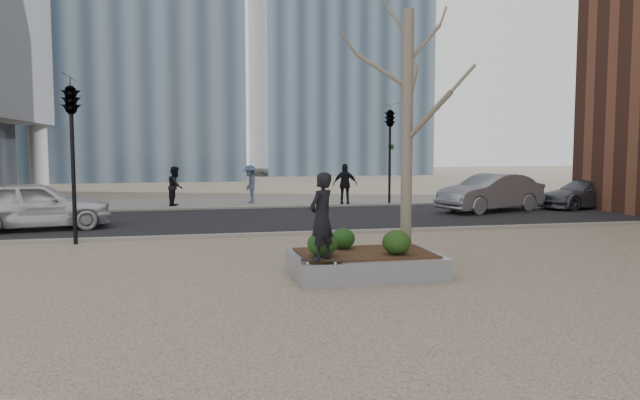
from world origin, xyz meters
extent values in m
plane|color=tan|center=(0.00, 0.00, 0.00)|extent=(120.00, 120.00, 0.00)
cube|color=black|center=(0.00, 10.00, 0.01)|extent=(60.00, 8.00, 0.02)
cube|color=gray|center=(0.00, 17.00, 0.01)|extent=(60.00, 6.00, 0.02)
cube|color=gray|center=(1.00, 0.00, 0.23)|extent=(3.00, 2.00, 0.45)
cube|color=#382314|center=(1.00, 0.00, 0.47)|extent=(2.70, 1.70, 0.04)
ellipsoid|color=black|center=(0.03, -0.33, 0.74)|extent=(0.59, 0.59, 0.50)
ellipsoid|color=#1B3E13|center=(0.66, 0.47, 0.71)|extent=(0.51, 0.51, 0.44)
ellipsoid|color=#1E4014|center=(1.54, -0.42, 0.74)|extent=(0.58, 0.58, 0.49)
imported|color=black|center=(-0.10, -0.86, 1.35)|extent=(0.71, 0.70, 1.65)
imported|color=silver|center=(-7.18, 8.85, 0.79)|extent=(4.79, 2.58, 1.55)
imported|color=gray|center=(9.47, 10.74, 0.78)|extent=(4.86, 2.92, 1.51)
imported|color=#4D5058|center=(13.96, 11.08, 0.62)|extent=(4.39, 2.45, 1.20)
imported|color=black|center=(-2.94, 15.79, 0.89)|extent=(0.82, 0.97, 1.73)
imported|color=#405274|center=(0.39, 16.40, 0.90)|extent=(0.73, 1.17, 1.75)
imported|color=black|center=(4.45, 14.65, 0.94)|extent=(1.16, 0.74, 1.83)
camera|label=1|loc=(-2.63, -12.17, 2.68)|focal=35.00mm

